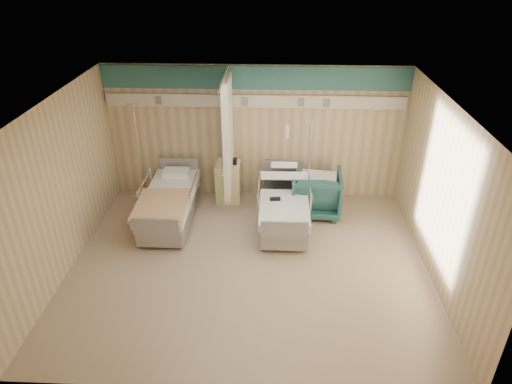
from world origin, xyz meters
TOP-DOWN VIEW (x-y plane):
  - ground at (0.00, 0.00)m, footprint 6.00×5.00m
  - room_walls at (-0.03, 0.25)m, footprint 6.04×5.04m
  - bed_right at (0.60, 1.30)m, footprint 1.00×2.16m
  - bed_left at (-1.60, 1.30)m, footprint 1.00×2.16m
  - bedside_cabinet at (-0.55, 2.20)m, footprint 0.50×0.48m
  - visitor_armchair at (1.25, 1.78)m, footprint 1.02×1.04m
  - waffle_blanket at (1.28, 1.78)m, footprint 0.77×0.70m
  - iv_stand_right at (1.11, 2.11)m, footprint 0.32×0.32m
  - iv_stand_left at (-2.34, 2.17)m, footprint 0.38×0.38m
  - call_remote at (0.43, 1.13)m, footprint 0.20×0.11m
  - tan_blanket at (-1.63, 0.84)m, footprint 0.98×1.21m
  - toiletry_bag at (-0.47, 2.20)m, footprint 0.22×0.14m
  - white_cup at (-0.69, 2.18)m, footprint 0.11×0.11m

SIDE VIEW (x-z plane):
  - ground at x=0.00m, z-range 0.00..0.00m
  - bed_right at x=0.60m, z-range 0.00..0.63m
  - bed_left at x=-1.60m, z-range 0.00..0.63m
  - iv_stand_right at x=1.11m, z-range -0.54..1.28m
  - bedside_cabinet at x=-0.55m, z-range 0.00..0.85m
  - iv_stand_left at x=-2.34m, z-range -0.62..1.49m
  - visitor_armchair at x=1.25m, z-range 0.00..0.90m
  - tan_blanket at x=-1.63m, z-range 0.63..0.67m
  - call_remote at x=0.43m, z-range 0.63..0.67m
  - toiletry_bag at x=-0.47m, z-range 0.85..0.97m
  - white_cup at x=-0.69m, z-range 0.85..0.98m
  - waffle_blanket at x=1.28m, z-range 0.90..0.98m
  - room_walls at x=-0.03m, z-range 0.45..3.27m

